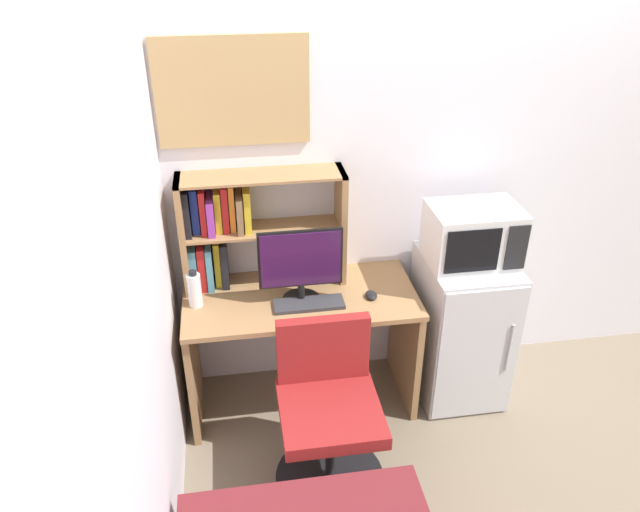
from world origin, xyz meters
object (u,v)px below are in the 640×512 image
(monitor, at_px, (301,264))
(water_bottle, at_px, (195,290))
(mini_fridge, at_px, (461,327))
(desk_chair, at_px, (328,419))
(wall_corkboard, at_px, (233,92))
(hutch_bookshelf, at_px, (235,227))
(keyboard, at_px, (309,304))
(computer_mouse, at_px, (371,295))
(microwave, at_px, (473,235))

(monitor, relative_size, water_bottle, 2.10)
(monitor, xyz_separation_m, mini_fridge, (0.92, 0.03, -0.52))
(desk_chair, height_order, wall_corkboard, wall_corkboard)
(hutch_bookshelf, relative_size, wall_corkboard, 1.16)
(mini_fridge, bearing_deg, keyboard, -174.38)
(monitor, relative_size, computer_mouse, 4.97)
(mini_fridge, xyz_separation_m, microwave, (0.00, 0.00, 0.59))
(hutch_bookshelf, height_order, monitor, hutch_bookshelf)
(desk_chair, relative_size, wall_corkboard, 1.14)
(keyboard, bearing_deg, computer_mouse, 4.53)
(computer_mouse, xyz_separation_m, wall_corkboard, (-0.64, 0.35, 1.00))
(water_bottle, bearing_deg, microwave, -0.24)
(hutch_bookshelf, distance_m, water_bottle, 0.38)
(water_bottle, height_order, desk_chair, water_bottle)
(monitor, bearing_deg, keyboard, -59.41)
(hutch_bookshelf, xyz_separation_m, computer_mouse, (0.68, -0.26, -0.32))
(monitor, bearing_deg, microwave, 2.19)
(microwave, distance_m, desk_chair, 1.20)
(desk_chair, bearing_deg, water_bottle, 137.82)
(microwave, bearing_deg, computer_mouse, -173.40)
(keyboard, xyz_separation_m, wall_corkboard, (-0.31, 0.38, 1.01))
(monitor, relative_size, keyboard, 1.18)
(keyboard, distance_m, microwave, 0.93)
(monitor, bearing_deg, wall_corkboard, 130.40)
(hutch_bookshelf, height_order, wall_corkboard, wall_corkboard)
(mini_fridge, bearing_deg, monitor, -178.00)
(keyboard, xyz_separation_m, mini_fridge, (0.88, 0.09, -0.31))
(mini_fridge, bearing_deg, desk_chair, -147.98)
(keyboard, bearing_deg, microwave, 5.82)
(hutch_bookshelf, height_order, water_bottle, hutch_bookshelf)
(monitor, height_order, mini_fridge, monitor)
(keyboard, height_order, water_bottle, water_bottle)
(desk_chair, bearing_deg, mini_fridge, 32.02)
(keyboard, height_order, wall_corkboard, wall_corkboard)
(hutch_bookshelf, bearing_deg, microwave, -9.17)
(wall_corkboard, bearing_deg, desk_chair, -67.95)
(hutch_bookshelf, bearing_deg, desk_chair, -63.10)
(computer_mouse, xyz_separation_m, water_bottle, (-0.91, 0.07, 0.08))
(monitor, xyz_separation_m, desk_chair, (0.06, -0.50, -0.58))
(keyboard, bearing_deg, monitor, 120.59)
(hutch_bookshelf, relative_size, desk_chair, 1.02)
(water_bottle, height_order, mini_fridge, water_bottle)
(keyboard, distance_m, mini_fridge, 0.94)
(monitor, height_order, microwave, microwave)
(computer_mouse, bearing_deg, hutch_bookshelf, 158.92)
(computer_mouse, relative_size, mini_fridge, 0.10)
(mini_fridge, relative_size, desk_chair, 1.03)
(monitor, bearing_deg, hutch_bookshelf, 143.35)
(mini_fridge, bearing_deg, wall_corkboard, 166.29)
(monitor, height_order, desk_chair, monitor)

